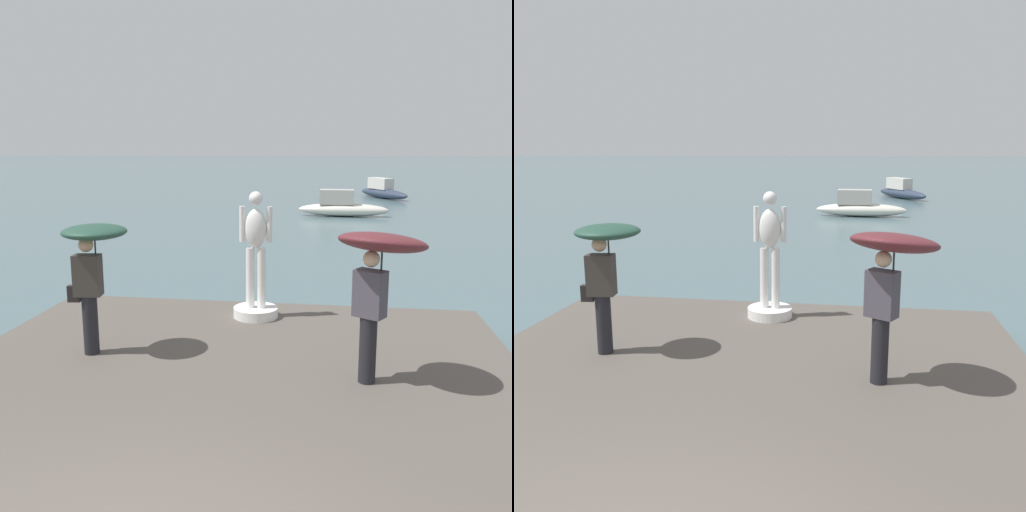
{
  "view_description": "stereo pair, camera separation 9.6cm",
  "coord_description": "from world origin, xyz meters",
  "views": [
    {
      "loc": [
        1.35,
        -2.62,
        3.37
      ],
      "look_at": [
        0.0,
        6.52,
        1.55
      ],
      "focal_mm": 38.5,
      "sensor_mm": 36.0,
      "label": 1
    },
    {
      "loc": [
        1.44,
        -2.61,
        3.37
      ],
      "look_at": [
        0.0,
        6.52,
        1.55
      ],
      "focal_mm": 38.5,
      "sensor_mm": 36.0,
      "label": 2
    }
  ],
  "objects": [
    {
      "name": "onlooker_left",
      "position": [
        -2.1,
        4.64,
        1.86
      ],
      "size": [
        1.02,
        1.02,
        1.91
      ],
      "color": "black",
      "rests_on": "pier"
    },
    {
      "name": "boat_mid",
      "position": [
        4.44,
        35.94,
        0.5
      ],
      "size": [
        3.44,
        5.32,
        1.36
      ],
      "color": "#2D384C",
      "rests_on": "ground"
    },
    {
      "name": "ground_plane",
      "position": [
        0.0,
        40.0,
        0.0
      ],
      "size": [
        400.0,
        400.0,
        0.0
      ],
      "primitive_type": "plane",
      "color": "#4C666B"
    },
    {
      "name": "statue_white_figure",
      "position": [
        -0.03,
        6.72,
        1.2
      ],
      "size": [
        0.8,
        0.8,
        2.24
      ],
      "color": "white",
      "rests_on": "pier"
    },
    {
      "name": "onlooker_right",
      "position": [
        1.88,
        4.15,
        1.99
      ],
      "size": [
        1.51,
        1.52,
        2.05
      ],
      "color": "black",
      "rests_on": "pier"
    },
    {
      "name": "boat_near",
      "position": [
        1.6,
        25.21,
        0.48
      ],
      "size": [
        4.54,
        1.33,
        1.34
      ],
      "color": "silver",
      "rests_on": "ground"
    },
    {
      "name": "pier",
      "position": [
        0.0,
        2.33,
        0.2
      ],
      "size": [
        7.92,
        10.65,
        0.4
      ],
      "primitive_type": "cube",
      "color": "#564F47",
      "rests_on": "ground"
    }
  ]
}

